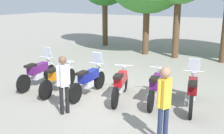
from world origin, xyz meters
TOP-DOWN VIEW (x-y plane):
  - ground_plane at (0.00, 0.00)m, footprint 80.00×80.00m
  - motorcycle_0 at (-2.74, -0.22)m, footprint 0.62×2.18m
  - motorcycle_1 at (-1.64, -0.34)m, footprint 0.62×2.18m
  - motorcycle_2 at (-0.55, -0.12)m, footprint 0.62×2.19m
  - motorcycle_3 at (0.53, 0.10)m, footprint 0.82×2.13m
  - motorcycle_4 at (1.63, 0.40)m, footprint 0.66×2.17m
  - motorcycle_5 at (2.72, 0.51)m, footprint 0.70×2.17m
  - person_0 at (-0.29, -1.71)m, footprint 0.29×0.39m
  - person_1 at (2.65, -1.92)m, footprint 0.32×0.39m

SIDE VIEW (x-z plane):
  - ground_plane at x=0.00m, z-range 0.00..0.00m
  - motorcycle_1 at x=-1.64m, z-range 0.01..1.00m
  - motorcycle_3 at x=0.53m, z-range 0.01..1.00m
  - motorcycle_4 at x=1.63m, z-range 0.01..1.00m
  - motorcycle_0 at x=-2.74m, z-range -0.17..1.20m
  - motorcycle_2 at x=-0.55m, z-range -0.17..1.20m
  - motorcycle_5 at x=2.72m, z-range -0.17..1.20m
  - person_0 at x=-0.29m, z-range 0.14..1.80m
  - person_1 at x=2.65m, z-range 0.16..1.94m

